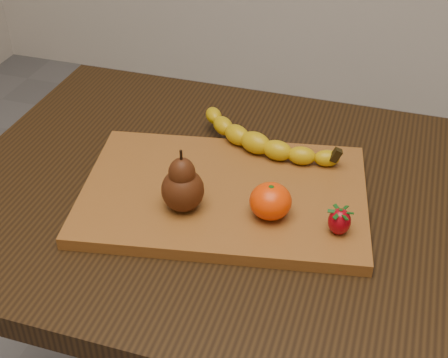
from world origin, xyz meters
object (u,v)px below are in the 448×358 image
(pear, at_px, (182,180))
(mandarin, at_px, (271,201))
(table, at_px, (253,240))
(cutting_board, at_px, (224,194))

(pear, xyz_separation_m, mandarin, (0.13, 0.02, -0.02))
(table, distance_m, cutting_board, 0.12)
(table, distance_m, pear, 0.21)
(table, xyz_separation_m, cutting_board, (-0.04, -0.03, 0.11))
(table, height_order, pear, pear)
(cutting_board, xyz_separation_m, mandarin, (0.09, -0.04, 0.04))
(cutting_board, bearing_deg, table, 19.46)
(table, relative_size, cutting_board, 2.22)
(cutting_board, xyz_separation_m, pear, (-0.05, -0.06, 0.06))
(table, xyz_separation_m, pear, (-0.09, -0.09, 0.17))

